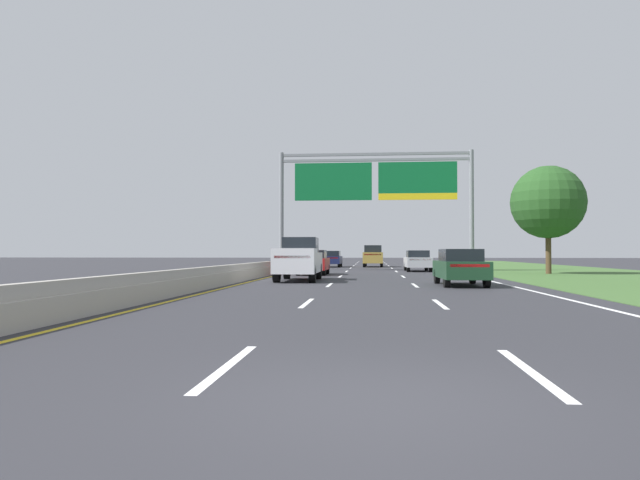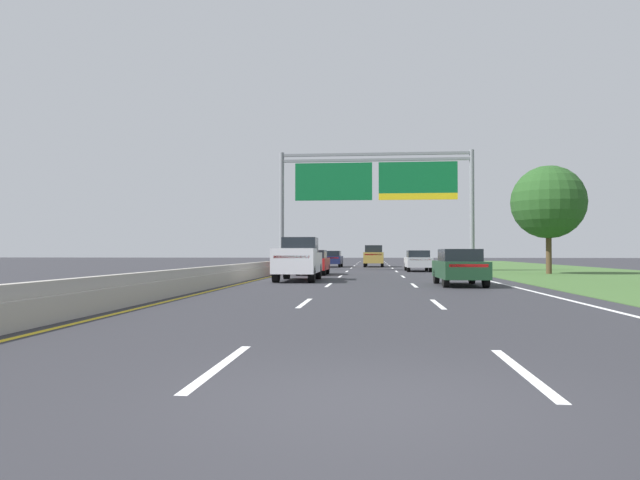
{
  "view_description": "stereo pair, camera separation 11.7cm",
  "coord_description": "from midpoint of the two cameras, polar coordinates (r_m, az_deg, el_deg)",
  "views": [
    {
      "loc": [
        -0.06,
        -5.61,
        1.43
      ],
      "look_at": [
        -3.26,
        30.68,
        2.21
      ],
      "focal_mm": 32.28,
      "sensor_mm": 36.0,
      "label": 1
    },
    {
      "loc": [
        0.06,
        -5.6,
        1.43
      ],
      "look_at": [
        -3.26,
        30.68,
        2.21
      ],
      "focal_mm": 32.28,
      "sensor_mm": 36.0,
      "label": 2
    }
  ],
  "objects": [
    {
      "name": "car_red_left_lane_sedan",
      "position": [
        36.77,
        -0.76,
        -2.18
      ],
      "size": [
        1.82,
        4.4,
        1.57
      ],
      "rotation": [
        0.0,
        0.0,
        1.57
      ],
      "color": "maroon",
      "rests_on": "ground"
    },
    {
      "name": "median_barrier_concrete",
      "position": [
        41.15,
        -4.2,
        -2.72
      ],
      "size": [
        0.6,
        110.0,
        0.85
      ],
      "color": "#A8A399",
      "rests_on": "ground"
    },
    {
      "name": "ground_plane",
      "position": [
        40.63,
        5.04,
        -3.24
      ],
      "size": [
        220.0,
        220.0,
        0.0
      ],
      "primitive_type": "plane",
      "color": "#2B2B30"
    },
    {
      "name": "grass_verge_right",
      "position": [
        42.96,
        24.01,
        -3.02
      ],
      "size": [
        14.0,
        110.0,
        0.02
      ],
      "primitive_type": "cube",
      "color": "#3D602D",
      "rests_on": "ground"
    },
    {
      "name": "lane_striping",
      "position": [
        40.17,
        5.04,
        -3.26
      ],
      "size": [
        11.96,
        106.0,
        0.01
      ],
      "color": "white",
      "rests_on": "ground"
    },
    {
      "name": "car_gold_centre_lane_suv",
      "position": [
        56.76,
        5.24,
        -1.56
      ],
      "size": [
        2.02,
        4.75,
        2.11
      ],
      "rotation": [
        0.0,
        0.0,
        1.55
      ],
      "color": "#A38438",
      "rests_on": "ground"
    },
    {
      "name": "car_darkgreen_right_lane_sedan",
      "position": [
        25.49,
        13.61,
        -2.57
      ],
      "size": [
        1.89,
        4.43,
        1.57
      ],
      "rotation": [
        0.0,
        0.0,
        1.59
      ],
      "color": "#193D23",
      "rests_on": "ground"
    },
    {
      "name": "car_silver_right_lane_sedan",
      "position": [
        43.85,
        9.57,
        -2.01
      ],
      "size": [
        1.85,
        4.41,
        1.57
      ],
      "rotation": [
        0.0,
        0.0,
        1.58
      ],
      "color": "#B2B5BA",
      "rests_on": "ground"
    },
    {
      "name": "roadside_tree_mid",
      "position": [
        40.79,
        21.59,
        3.5
      ],
      "size": [
        4.81,
        4.81,
        7.14
      ],
      "color": "#4C3823",
      "rests_on": "ground"
    },
    {
      "name": "car_navy_left_lane_sedan",
      "position": [
        55.94,
        1.11,
        -1.85
      ],
      "size": [
        1.87,
        4.42,
        1.57
      ],
      "rotation": [
        0.0,
        0.0,
        1.56
      ],
      "color": "#161E47",
      "rests_on": "ground"
    },
    {
      "name": "pickup_truck_white",
      "position": [
        29.05,
        -2.21,
        -1.93
      ],
      "size": [
        2.06,
        5.42,
        2.2
      ],
      "rotation": [
        0.0,
        0.0,
        1.58
      ],
      "color": "silver",
      "rests_on": "ground"
    },
    {
      "name": "overhead_sign_gantry",
      "position": [
        44.91,
        5.41,
        5.36
      ],
      "size": [
        15.06,
        0.42,
        9.29
      ],
      "color": "gray",
      "rests_on": "ground"
    }
  ]
}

